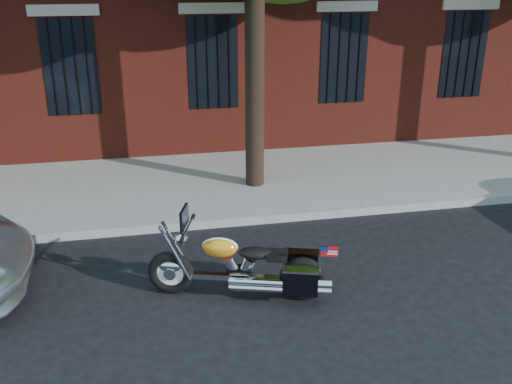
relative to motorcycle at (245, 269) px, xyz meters
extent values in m
plane|color=black|center=(0.39, 0.94, -0.43)|extent=(120.00, 120.00, 0.00)
cube|color=gray|center=(0.39, 2.32, -0.36)|extent=(40.00, 0.16, 0.15)
cube|color=gray|center=(0.39, 4.20, -0.36)|extent=(40.00, 3.60, 0.15)
cube|color=black|center=(0.39, 6.05, 1.77)|extent=(1.10, 0.14, 2.00)
cube|color=#B2A893|center=(0.39, 6.02, 2.92)|extent=(1.40, 0.20, 0.22)
cylinder|color=black|center=(0.39, 5.97, 1.77)|extent=(0.04, 0.04, 2.00)
cylinder|color=black|center=(0.89, 3.84, 2.07)|extent=(0.36, 0.36, 5.00)
torus|color=black|center=(-0.97, 0.30, -0.11)|extent=(0.64, 0.32, 0.63)
torus|color=black|center=(0.73, -0.22, -0.11)|extent=(0.64, 0.32, 0.63)
cylinder|color=white|center=(-0.97, 0.30, -0.11)|extent=(0.47, 0.19, 0.47)
cylinder|color=white|center=(0.73, -0.22, -0.11)|extent=(0.47, 0.19, 0.47)
ellipsoid|color=white|center=(-0.97, 0.30, -0.02)|extent=(0.35, 0.21, 0.18)
ellipsoid|color=orange|center=(0.73, -0.22, 0.00)|extent=(0.35, 0.22, 0.18)
cube|color=white|center=(-0.12, 0.04, -0.13)|extent=(1.38, 0.50, 0.08)
cylinder|color=white|center=(-0.08, 0.03, -0.15)|extent=(0.34, 0.25, 0.30)
cylinder|color=white|center=(0.32, -0.27, -0.14)|extent=(1.15, 0.42, 0.08)
ellipsoid|color=orange|center=(-0.32, 0.10, 0.30)|extent=(0.52, 0.39, 0.27)
ellipsoid|color=black|center=(0.13, -0.03, 0.25)|extent=(0.51, 0.39, 0.14)
cube|color=black|center=(0.78, 0.02, -0.01)|extent=(0.48, 0.28, 0.36)
cube|color=black|center=(0.63, -0.44, -0.01)|extent=(0.48, 0.28, 0.36)
cylinder|color=white|center=(-0.72, 0.23, 0.57)|extent=(0.25, 0.71, 0.03)
sphere|color=white|center=(-0.81, 0.25, 0.40)|extent=(0.23, 0.23, 0.19)
cube|color=black|center=(-0.76, 0.24, 0.72)|extent=(0.15, 0.37, 0.26)
cube|color=red|center=(0.96, -0.58, 0.46)|extent=(0.20, 0.07, 0.13)
camera|label=1|loc=(-1.17, -6.55, 3.75)|focal=40.00mm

